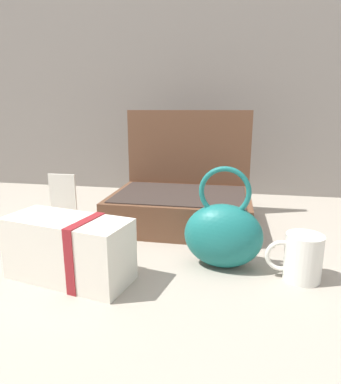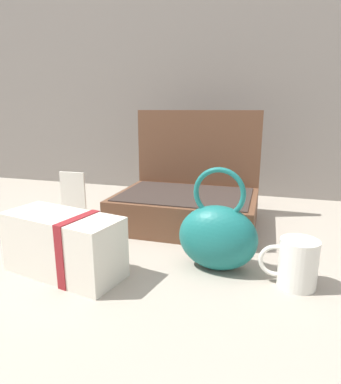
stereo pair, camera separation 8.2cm
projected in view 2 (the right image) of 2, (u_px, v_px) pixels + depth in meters
name	position (u px, v px, depth m)	size (l,w,h in m)	color
ground_plane	(171.00, 241.00, 0.88)	(6.00, 6.00, 0.00)	#9E9384
back_wall	(215.00, 10.00, 1.24)	(3.20, 0.06, 1.40)	gray
open_suitcase	(188.00, 198.00, 1.00)	(0.40, 0.31, 0.33)	brown
teal_pouch_handbag	(218.00, 236.00, 0.71)	(0.18, 0.11, 0.22)	#196B66
cream_toiletry_bag	(65.00, 245.00, 0.69)	(0.27, 0.16, 0.13)	silver
coffee_mug	(296.00, 263.00, 0.64)	(0.11, 0.07, 0.10)	silver
info_card_left	(73.00, 194.00, 1.06)	(0.09, 0.01, 0.14)	silver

